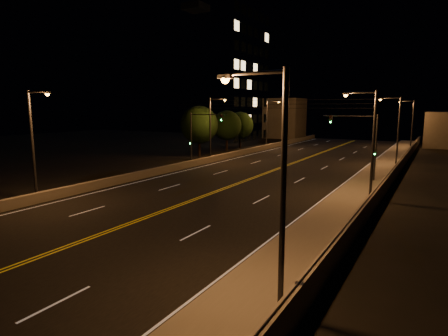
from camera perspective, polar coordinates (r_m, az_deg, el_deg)
The scene contains 23 objects.
road at distance 31.70m, azimuth -1.32°, elevation -3.66°, with size 18.00×120.00×0.02m, color black.
sidewalk at distance 27.77m, azimuth 18.17°, elevation -5.68°, with size 3.60×120.00×0.30m, color gray.
curb at distance 28.21m, azimuth 14.43°, elevation -5.44°, with size 0.14×120.00×0.15m, color gray.
parapet_wall at distance 27.35m, azimuth 21.63°, elevation -4.69°, with size 0.30×120.00×1.00m, color gray.
jersey_barrier at distance 37.42m, azimuth -13.95°, elevation -1.34°, with size 0.45×120.00×0.79m, color gray.
distant_building_right at distance 78.94m, azimuth 30.46°, elevation 5.08°, with size 6.00×10.00×6.28m, color gray.
distant_building_left at distance 89.96m, azimuth 9.24°, elevation 7.49°, with size 8.00×8.00×9.17m, color gray.
parapet_rail at distance 27.23m, azimuth 21.69°, elevation -3.61°, with size 0.06×0.06×120.00m, color black.
lane_markings at distance 31.63m, azimuth -1.39°, elevation -3.66°, with size 17.32×116.00×0.00m.
streetlight_0 at distance 12.43m, azimuth 7.77°, elevation -1.10°, with size 2.55×0.28×8.32m.
streetlight_1 at distance 30.25m, azimuth 21.28°, elevation 4.39°, with size 2.55×0.28×8.32m.
streetlight_2 at distance 48.51m, azimuth 24.72°, elevation 5.75°, with size 2.55×0.28×8.32m.
streetlight_3 at distance 71.74m, azimuth 26.56°, elevation 6.46°, with size 2.55×0.28×8.32m.
streetlight_4 at distance 31.10m, azimuth -26.92°, elevation 4.13°, with size 2.55×0.28×8.32m.
streetlight_5 at distance 49.30m, azimuth -1.81°, elevation 6.62°, with size 2.55×0.28×8.32m.
streetlight_6 at distance 65.56m, azimuth 6.74°, elevation 7.19°, with size 2.55×0.28×8.32m.
traffic_signal_right at distance 37.47m, azimuth 20.70°, elevation 4.01°, with size 5.11×0.31×6.47m.
traffic_signal_left at distance 44.61m, azimuth -4.02°, elevation 5.31°, with size 5.11×0.31×6.47m.
overhead_wires at distance 39.33m, azimuth 5.97°, elevation 9.64°, with size 22.00×0.03×0.83m.
building_tower at distance 74.61m, azimuth -4.21°, elevation 13.40°, with size 24.00×15.00×26.30m.
tree_0 at distance 54.20m, azimuth -3.81°, elevation 6.60°, with size 5.42×5.42×7.34m.
tree_1 at distance 62.10m, azimuth 0.42°, elevation 6.51°, with size 4.88×4.88×6.61m.
tree_2 at distance 66.09m, azimuth 2.48°, elevation 6.53°, with size 4.69×4.69×6.36m.
Camera 1 is at (16.12, -6.37, 7.05)m, focal length 30.00 mm.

